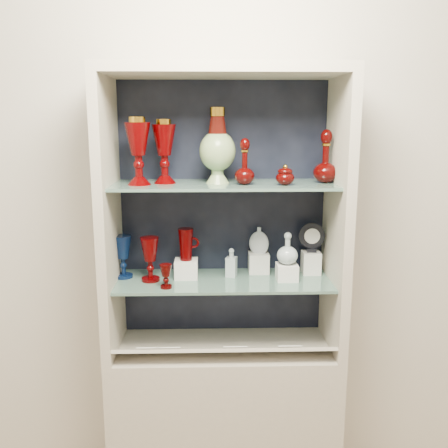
{
  "coord_description": "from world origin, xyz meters",
  "views": [
    {
      "loc": [
        -0.06,
        -0.52,
        1.73
      ],
      "look_at": [
        0.0,
        1.53,
        1.3
      ],
      "focal_mm": 40.0,
      "sensor_mm": 36.0,
      "label": 1
    }
  ],
  "objects_px": {
    "ruby_decanter_a": "(245,159)",
    "clear_round_decanter": "(287,249)",
    "enamel_urn": "(217,146)",
    "clear_square_bottle": "(231,262)",
    "ruby_goblet_tall": "(150,259)",
    "flat_flask": "(259,240)",
    "lidded_bowl": "(285,175)",
    "pedestal_lamp_left": "(138,151)",
    "pedestal_lamp_right": "(164,151)",
    "ruby_pitcher": "(186,244)",
    "cameo_medallion": "(312,237)",
    "ruby_goblet_small": "(166,276)",
    "ruby_decanter_b": "(326,155)",
    "cobalt_goblet": "(123,257)"
  },
  "relations": [
    {
      "from": "ruby_decanter_a",
      "to": "clear_round_decanter",
      "type": "xyz_separation_m",
      "value": [
        0.19,
        0.03,
        -0.39
      ]
    },
    {
      "from": "enamel_urn",
      "to": "clear_square_bottle",
      "type": "relative_size",
      "value": 2.41
    },
    {
      "from": "ruby_goblet_tall",
      "to": "flat_flask",
      "type": "xyz_separation_m",
      "value": [
        0.48,
        0.11,
        0.06
      ]
    },
    {
      "from": "lidded_bowl",
      "to": "clear_square_bottle",
      "type": "relative_size",
      "value": 0.67
    },
    {
      "from": "pedestal_lamp_left",
      "to": "clear_square_bottle",
      "type": "relative_size",
      "value": 2.12
    },
    {
      "from": "pedestal_lamp_right",
      "to": "enamel_urn",
      "type": "distance_m",
      "value": 0.22
    },
    {
      "from": "ruby_goblet_tall",
      "to": "ruby_pitcher",
      "type": "relative_size",
      "value": 1.37
    },
    {
      "from": "ruby_decanter_a",
      "to": "cameo_medallion",
      "type": "bearing_deg",
      "value": 20.63
    },
    {
      "from": "pedestal_lamp_right",
      "to": "ruby_pitcher",
      "type": "relative_size",
      "value": 1.88
    },
    {
      "from": "ruby_goblet_small",
      "to": "lidded_bowl",
      "type": "bearing_deg",
      "value": 5.1
    },
    {
      "from": "pedestal_lamp_left",
      "to": "cameo_medallion",
      "type": "xyz_separation_m",
      "value": [
        0.74,
        0.11,
        -0.39
      ]
    },
    {
      "from": "pedestal_lamp_left",
      "to": "ruby_pitcher",
      "type": "relative_size",
      "value": 1.94
    },
    {
      "from": "flat_flask",
      "to": "lidded_bowl",
      "type": "bearing_deg",
      "value": -49.05
    },
    {
      "from": "ruby_goblet_small",
      "to": "ruby_goblet_tall",
      "type": "bearing_deg",
      "value": 127.71
    },
    {
      "from": "lidded_bowl",
      "to": "clear_round_decanter",
      "type": "xyz_separation_m",
      "value": [
        0.03,
        0.05,
        -0.33
      ]
    },
    {
      "from": "ruby_goblet_small",
      "to": "clear_square_bottle",
      "type": "height_order",
      "value": "clear_square_bottle"
    },
    {
      "from": "clear_round_decanter",
      "to": "pedestal_lamp_right",
      "type": "bearing_deg",
      "value": 176.81
    },
    {
      "from": "clear_square_bottle",
      "to": "pedestal_lamp_right",
      "type": "bearing_deg",
      "value": -174.9
    },
    {
      "from": "ruby_decanter_a",
      "to": "lidded_bowl",
      "type": "height_order",
      "value": "ruby_decanter_a"
    },
    {
      "from": "lidded_bowl",
      "to": "clear_round_decanter",
      "type": "height_order",
      "value": "lidded_bowl"
    },
    {
      "from": "ruby_goblet_small",
      "to": "ruby_decanter_b",
      "type": "bearing_deg",
      "value": 9.49
    },
    {
      "from": "ruby_goblet_small",
      "to": "clear_square_bottle",
      "type": "relative_size",
      "value": 0.78
    },
    {
      "from": "enamel_urn",
      "to": "lidded_bowl",
      "type": "height_order",
      "value": "enamel_urn"
    },
    {
      "from": "ruby_pitcher",
      "to": "ruby_decanter_a",
      "type": "bearing_deg",
      "value": -17.78
    },
    {
      "from": "clear_square_bottle",
      "to": "cameo_medallion",
      "type": "relative_size",
      "value": 0.94
    },
    {
      "from": "ruby_decanter_a",
      "to": "cobalt_goblet",
      "type": "relative_size",
      "value": 1.12
    },
    {
      "from": "pedestal_lamp_left",
      "to": "ruby_pitcher",
      "type": "xyz_separation_m",
      "value": [
        0.18,
        0.07,
        -0.41
      ]
    },
    {
      "from": "pedestal_lamp_right",
      "to": "clear_square_bottle",
      "type": "bearing_deg",
      "value": 5.1
    },
    {
      "from": "clear_square_bottle",
      "to": "clear_round_decanter",
      "type": "distance_m",
      "value": 0.25
    },
    {
      "from": "ruby_decanter_b",
      "to": "flat_flask",
      "type": "xyz_separation_m",
      "value": [
        -0.26,
        0.09,
        -0.39
      ]
    },
    {
      "from": "ruby_goblet_small",
      "to": "flat_flask",
      "type": "relative_size",
      "value": 0.81
    },
    {
      "from": "ruby_decanter_b",
      "to": "flat_flask",
      "type": "distance_m",
      "value": 0.48
    },
    {
      "from": "ruby_goblet_small",
      "to": "clear_square_bottle",
      "type": "distance_m",
      "value": 0.31
    },
    {
      "from": "pedestal_lamp_right",
      "to": "lidded_bowl",
      "type": "height_order",
      "value": "pedestal_lamp_right"
    },
    {
      "from": "lidded_bowl",
      "to": "ruby_goblet_tall",
      "type": "xyz_separation_m",
      "value": [
        -0.56,
        0.05,
        -0.37
      ]
    },
    {
      "from": "ruby_goblet_tall",
      "to": "flat_flask",
      "type": "distance_m",
      "value": 0.49
    },
    {
      "from": "lidded_bowl",
      "to": "ruby_goblet_small",
      "type": "xyz_separation_m",
      "value": [
        -0.49,
        -0.04,
        -0.41
      ]
    },
    {
      "from": "pedestal_lamp_right",
      "to": "clear_round_decanter",
      "type": "bearing_deg",
      "value": -3.19
    },
    {
      "from": "ruby_decanter_a",
      "to": "ruby_goblet_small",
      "type": "bearing_deg",
      "value": -168.73
    },
    {
      "from": "ruby_pitcher",
      "to": "clear_round_decanter",
      "type": "distance_m",
      "value": 0.44
    },
    {
      "from": "pedestal_lamp_left",
      "to": "clear_square_bottle",
      "type": "xyz_separation_m",
      "value": [
        0.38,
        0.07,
        -0.49
      ]
    },
    {
      "from": "cobalt_goblet",
      "to": "flat_flask",
      "type": "relative_size",
      "value": 1.53
    },
    {
      "from": "clear_square_bottle",
      "to": "clear_round_decanter",
      "type": "relative_size",
      "value": 0.96
    },
    {
      "from": "pedestal_lamp_right",
      "to": "cameo_medallion",
      "type": "relative_size",
      "value": 1.93
    },
    {
      "from": "pedestal_lamp_left",
      "to": "lidded_bowl",
      "type": "xyz_separation_m",
      "value": [
        0.59,
        -0.03,
        -0.09
      ]
    },
    {
      "from": "ruby_goblet_tall",
      "to": "ruby_pitcher",
      "type": "distance_m",
      "value": 0.17
    },
    {
      "from": "ruby_decanter_a",
      "to": "ruby_pitcher",
      "type": "relative_size",
      "value": 1.5
    },
    {
      "from": "ruby_decanter_a",
      "to": "ruby_decanter_b",
      "type": "height_order",
      "value": "ruby_decanter_b"
    },
    {
      "from": "ruby_pitcher",
      "to": "lidded_bowl",
      "type": "bearing_deg",
      "value": -14.24
    },
    {
      "from": "pedestal_lamp_left",
      "to": "clear_round_decanter",
      "type": "bearing_deg",
      "value": 1.83
    }
  ]
}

